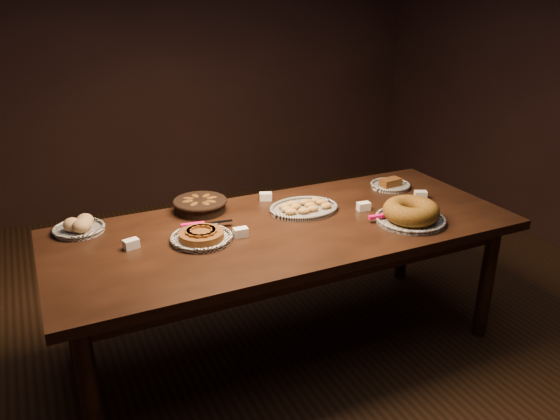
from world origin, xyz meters
name	(u,v)px	position (x,y,z in m)	size (l,w,h in m)	color
ground	(286,346)	(0.00, 0.00, 0.00)	(5.00, 5.00, 0.00)	black
buffet_table	(286,238)	(0.00, 0.00, 0.68)	(2.40, 1.00, 0.75)	black
apple_tart_plate	(201,236)	(-0.45, 0.01, 0.77)	(0.36, 0.31, 0.06)	white
madeleine_platter	(304,208)	(0.18, 0.14, 0.77)	(0.38, 0.31, 0.04)	black
bundt_cake_plate	(411,213)	(0.61, -0.24, 0.80)	(0.40, 0.38, 0.11)	black
croissant_basket	(200,204)	(-0.34, 0.38, 0.79)	(0.36, 0.36, 0.07)	black
bread_roll_plate	(80,226)	(-0.98, 0.37, 0.78)	(0.26, 0.26, 0.08)	white
loaf_plate	(390,185)	(0.84, 0.25, 0.77)	(0.24, 0.24, 0.06)	black
tent_cards	(291,213)	(0.07, 0.09, 0.77)	(1.74, 0.46, 0.04)	white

